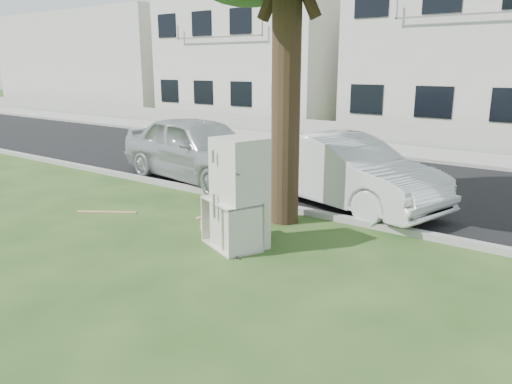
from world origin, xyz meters
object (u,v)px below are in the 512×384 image
Objects in this scene: fridge at (240,194)px; car_center at (342,171)px; car_left at (199,149)px; cabinet at (232,223)px.

fridge reaches higher than car_center.
car_center is 0.93× the size of car_left.
car_left is (-3.84, 3.34, 0.44)m from cabinet.
car_center is (0.14, 3.35, -0.16)m from fridge.
car_center is 4.12m from car_left.
fridge reaches higher than car_left.
fridge is 0.37× the size of car_left.
cabinet is at bearing -139.06° from fridge.
fridge is 0.54m from cabinet.
car_center is at bearing -79.64° from car_left.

